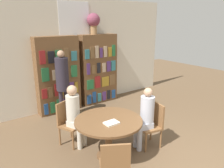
{
  "coord_description": "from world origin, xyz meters",
  "views": [
    {
      "loc": [
        -2.79,
        -1.59,
        2.41
      ],
      "look_at": [
        -0.04,
        2.18,
        1.05
      ],
      "focal_mm": 35.0,
      "sensor_mm": 36.0,
      "label": 1
    }
  ],
  "objects": [
    {
      "name": "chair_left_side",
      "position": [
        -1.15,
        2.14,
        0.49
      ],
      "size": [
        0.53,
        0.53,
        0.88
      ],
      "rotation": [
        0.0,
        0.0,
        -2.72
      ],
      "color": "brown",
      "rests_on": "ground_plane"
    },
    {
      "name": "seated_reader_right",
      "position": [
        -0.03,
        1.12,
        0.68
      ],
      "size": [
        0.39,
        0.32,
        1.22
      ],
      "rotation": [
        0.0,
        0.0,
        1.36
      ],
      "color": "#B2B7C6",
      "rests_on": "ground_plane"
    },
    {
      "name": "flower_vase",
      "position": [
        0.51,
        3.8,
        2.39
      ],
      "size": [
        0.37,
        0.37,
        0.58
      ],
      "color": "#997047",
      "rests_on": "bookshelf_right"
    },
    {
      "name": "chair_near_camera",
      "position": [
        -1.24,
        0.47,
        0.49
      ],
      "size": [
        0.55,
        0.55,
        0.88
      ],
      "rotation": [
        0.0,
        0.0,
        -0.52
      ],
      "color": "brown",
      "rests_on": "ground_plane"
    },
    {
      "name": "seated_reader_left",
      "position": [
        -1.08,
        1.97,
        0.71
      ],
      "size": [
        0.37,
        0.4,
        1.24
      ],
      "rotation": [
        0.0,
        0.0,
        -2.72
      ],
      "color": "beige",
      "rests_on": "ground_plane"
    },
    {
      "name": "wall_back",
      "position": [
        0.0,
        3.99,
        1.51
      ],
      "size": [
        6.4,
        0.07,
        3.0
      ],
      "color": "beige",
      "rests_on": "ground_plane"
    },
    {
      "name": "bookshelf_left",
      "position": [
        -0.64,
        3.79,
        1.01
      ],
      "size": [
        1.15,
        0.34,
        2.03
      ],
      "color": "brown",
      "rests_on": "ground_plane"
    },
    {
      "name": "reading_table",
      "position": [
        -0.77,
        1.28,
        0.61
      ],
      "size": [
        1.2,
        1.2,
        0.73
      ],
      "color": "brown",
      "rests_on": "ground_plane"
    },
    {
      "name": "chair_far_side",
      "position": [
        0.15,
        1.08,
        0.49
      ],
      "size": [
        0.47,
        0.47,
        0.88
      ],
      "rotation": [
        0.0,
        0.0,
        1.36
      ],
      "color": "brown",
      "rests_on": "ground_plane"
    },
    {
      "name": "bookshelf_right",
      "position": [
        0.64,
        3.79,
        1.01
      ],
      "size": [
        1.15,
        0.34,
        2.03
      ],
      "color": "brown",
      "rests_on": "ground_plane"
    },
    {
      "name": "open_book_on_table",
      "position": [
        -0.82,
        1.12,
        0.75
      ],
      "size": [
        0.24,
        0.18,
        0.03
      ],
      "color": "silver",
      "rests_on": "reading_table"
    },
    {
      "name": "librarian_standing",
      "position": [
        -0.73,
        3.29,
        1.07
      ],
      "size": [
        0.32,
        0.59,
        1.74
      ],
      "color": "#28232D",
      "rests_on": "ground_plane"
    }
  ]
}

